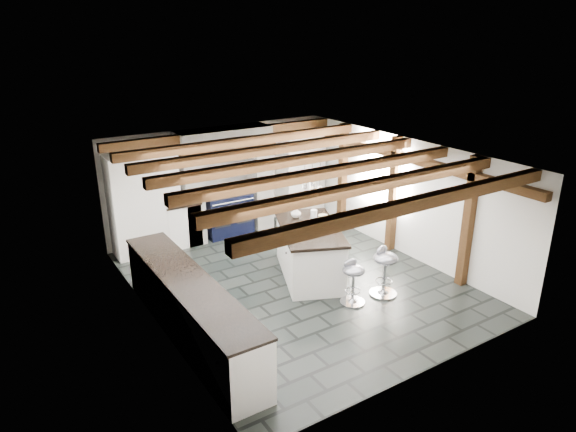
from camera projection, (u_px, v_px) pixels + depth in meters
ground at (295, 282)px, 9.06m from camera, size 6.00×6.00×0.00m
room_shell at (226, 209)px, 9.51m from camera, size 6.00×6.03×6.00m
range_cooker at (227, 214)px, 11.02m from camera, size 1.00×0.63×0.99m
kitchen_island at (309, 251)px, 9.16m from camera, size 1.65×2.13×1.25m
bar_stool_near at (384, 266)px, 8.47m from camera, size 0.52×0.52×0.85m
bar_stool_far at (353, 277)px, 8.23m from camera, size 0.40×0.40×0.75m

